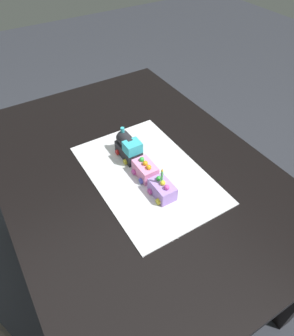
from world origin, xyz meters
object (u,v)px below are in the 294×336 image
Objects in this scene: cake_locomotive at (129,147)px; cake_car_caboose_bubblegum at (145,170)px; cake_car_tanker_lavender at (162,189)px; birthday_candle at (162,174)px; dining_table at (133,185)px.

cake_locomotive reaches higher than cake_car_caboose_bubblegum.
cake_car_caboose_bubblegum is at bearing 180.00° from cake_car_tanker_lavender.
birthday_candle is at bearing 0.00° from cake_locomotive.
cake_car_tanker_lavender is (0.19, 0.02, 0.14)m from dining_table.
cake_locomotive is at bearing 180.00° from birthday_candle.
cake_car_caboose_bubblegum is (0.13, 0.00, -0.02)m from cake_locomotive.
birthday_candle reaches higher than cake_car_caboose_bubblegum.
birthday_candle reaches higher than dining_table.
cake_locomotive is at bearing 163.78° from dining_table.
birthday_candle is at bearing -0.00° from cake_car_caboose_bubblegum.
birthday_candle is (0.18, 0.02, 0.21)m from dining_table.
cake_car_caboose_bubblegum is at bearing 12.93° from dining_table.
cake_car_tanker_lavender reaches higher than dining_table.
cake_car_tanker_lavender is 1.79× the size of birthday_candle.
cake_car_caboose_bubblegum is at bearing 180.00° from birthday_candle.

